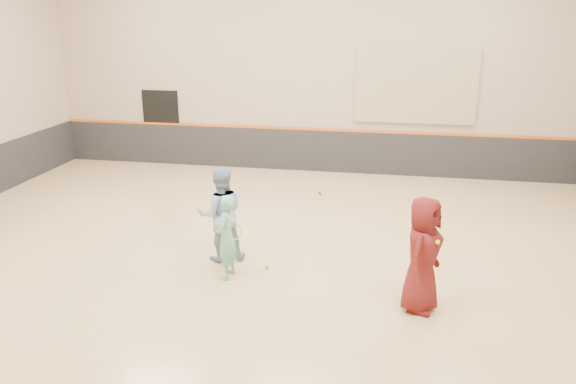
% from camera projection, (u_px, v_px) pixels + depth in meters
% --- Properties ---
extents(room, '(15.04, 12.04, 6.22)m').
position_uv_depth(room, '(265.00, 215.00, 10.40)').
color(room, tan).
rests_on(room, ground).
extents(wainscot_back, '(14.90, 0.04, 1.20)m').
position_uv_depth(wainscot_back, '(311.00, 151.00, 16.05)').
color(wainscot_back, '#232326').
rests_on(wainscot_back, floor).
extents(accent_stripe, '(14.90, 0.03, 0.06)m').
position_uv_depth(accent_stripe, '(311.00, 129.00, 15.85)').
color(accent_stripe, '#D85914').
rests_on(accent_stripe, wall_back).
extents(acoustic_panel, '(3.20, 0.08, 2.00)m').
position_uv_depth(acoustic_panel, '(416.00, 86.00, 14.95)').
color(acoustic_panel, tan).
rests_on(acoustic_panel, wall_back).
extents(doorway, '(1.10, 0.05, 2.20)m').
position_uv_depth(doorway, '(162.00, 128.00, 16.69)').
color(doorway, black).
rests_on(doorway, floor).
extents(girl, '(0.39, 0.56, 1.50)m').
position_uv_depth(girl, '(226.00, 237.00, 9.55)').
color(girl, '#68B5A0').
rests_on(girl, floor).
extents(instructor, '(1.05, 0.95, 1.77)m').
position_uv_depth(instructor, '(221.00, 214.00, 10.22)').
color(instructor, '#82A2CA').
rests_on(instructor, floor).
extents(young_man, '(0.86, 1.04, 1.82)m').
position_uv_depth(young_man, '(423.00, 254.00, 8.47)').
color(young_man, '#591515').
rests_on(young_man, floor).
extents(held_racket, '(0.44, 0.44, 0.66)m').
position_uv_depth(held_racket, '(232.00, 232.00, 10.04)').
color(held_racket, '#B7CB2C').
rests_on(held_racket, instructor).
extents(spare_racket, '(0.68, 0.68, 0.05)m').
position_uv_depth(spare_racket, '(319.00, 190.00, 14.44)').
color(spare_racket, yellow).
rests_on(spare_racket, floor).
extents(ball_under_racket, '(0.07, 0.07, 0.07)m').
position_uv_depth(ball_under_racket, '(267.00, 267.00, 10.08)').
color(ball_under_racket, '#CAD631').
rests_on(ball_under_racket, floor).
extents(ball_in_hand, '(0.07, 0.07, 0.07)m').
position_uv_depth(ball_in_hand, '(438.00, 242.00, 8.11)').
color(ball_in_hand, yellow).
rests_on(ball_in_hand, young_man).
extents(ball_beside_spare, '(0.07, 0.07, 0.07)m').
position_uv_depth(ball_beside_spare, '(206.00, 213.00, 12.77)').
color(ball_beside_spare, '#C4D130').
rests_on(ball_beside_spare, floor).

